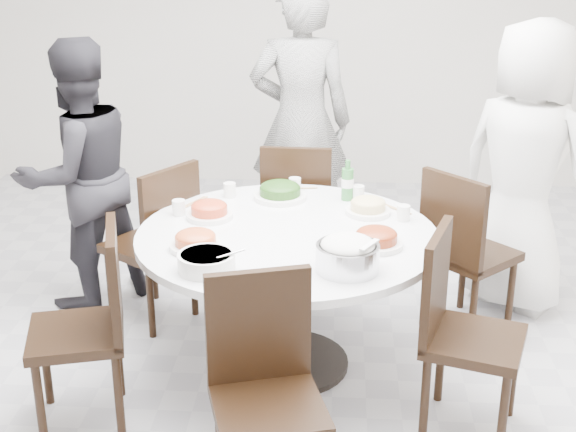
# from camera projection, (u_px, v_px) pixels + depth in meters

# --- Properties ---
(floor) EXTENTS (6.00, 6.00, 0.01)m
(floor) POSITION_uv_depth(u_px,v_px,m) (333.00, 361.00, 4.26)
(floor) COLOR #BAB9BF
(floor) RESTS_ON ground
(wall_back) EXTENTS (6.00, 0.01, 2.80)m
(wall_back) POSITION_uv_depth(u_px,v_px,m) (342.00, 19.00, 6.55)
(wall_back) COLOR silver
(wall_back) RESTS_ON ground
(dining_table) EXTENTS (1.50, 1.50, 0.75)m
(dining_table) POSITION_uv_depth(u_px,v_px,m) (287.00, 301.00, 4.09)
(dining_table) COLOR white
(dining_table) RESTS_ON floor
(chair_ne) EXTENTS (0.59, 0.59, 0.95)m
(chair_ne) POSITION_uv_depth(u_px,v_px,m) (471.00, 251.00, 4.44)
(chair_ne) COLOR black
(chair_ne) RESTS_ON floor
(chair_n) EXTENTS (0.43, 0.43, 0.95)m
(chair_n) POSITION_uv_depth(u_px,v_px,m) (298.00, 213.00, 4.99)
(chair_n) COLOR black
(chair_n) RESTS_ON floor
(chair_nw) EXTENTS (0.58, 0.58, 0.95)m
(chair_nw) POSITION_uv_depth(u_px,v_px,m) (150.00, 242.00, 4.56)
(chair_nw) COLOR black
(chair_nw) RESTS_ON floor
(chair_sw) EXTENTS (0.52, 0.52, 0.95)m
(chair_sw) POSITION_uv_depth(u_px,v_px,m) (76.00, 330.00, 3.61)
(chair_sw) COLOR black
(chair_sw) RESTS_ON floor
(chair_s) EXTENTS (0.52, 0.52, 0.95)m
(chair_s) POSITION_uv_depth(u_px,v_px,m) (268.00, 403.00, 3.07)
(chair_s) COLOR black
(chair_s) RESTS_ON floor
(chair_se) EXTENTS (0.53, 0.53, 0.95)m
(chair_se) POSITION_uv_depth(u_px,v_px,m) (475.00, 336.00, 3.55)
(chair_se) COLOR black
(chair_se) RESTS_ON floor
(diner_right) EXTENTS (0.99, 0.95, 1.71)m
(diner_right) POSITION_uv_depth(u_px,v_px,m) (525.00, 169.00, 4.60)
(diner_right) COLOR white
(diner_right) RESTS_ON floor
(diner_middle) EXTENTS (0.69, 0.46, 1.86)m
(diner_middle) POSITION_uv_depth(u_px,v_px,m) (301.00, 122.00, 5.29)
(diner_middle) COLOR black
(diner_middle) RESTS_ON floor
(diner_left) EXTENTS (0.97, 0.97, 1.59)m
(diner_left) POSITION_uv_depth(u_px,v_px,m) (79.00, 176.00, 4.65)
(diner_left) COLOR black
(diner_left) RESTS_ON floor
(dish_greens) EXTENTS (0.29, 0.29, 0.08)m
(dish_greens) POSITION_uv_depth(u_px,v_px,m) (280.00, 192.00, 4.41)
(dish_greens) COLOR white
(dish_greens) RESTS_ON dining_table
(dish_pale) EXTENTS (0.23, 0.23, 0.06)m
(dish_pale) POSITION_uv_depth(u_px,v_px,m) (368.00, 208.00, 4.19)
(dish_pale) COLOR white
(dish_pale) RESTS_ON dining_table
(dish_orange) EXTENTS (0.24, 0.24, 0.06)m
(dish_orange) POSITION_uv_depth(u_px,v_px,m) (209.00, 212.00, 4.14)
(dish_orange) COLOR white
(dish_orange) RESTS_ON dining_table
(dish_redbrown) EXTENTS (0.25, 0.25, 0.06)m
(dish_redbrown) POSITION_uv_depth(u_px,v_px,m) (376.00, 240.00, 3.79)
(dish_redbrown) COLOR white
(dish_redbrown) RESTS_ON dining_table
(dish_tofu) EXTENTS (0.25, 0.25, 0.06)m
(dish_tofu) POSITION_uv_depth(u_px,v_px,m) (196.00, 243.00, 3.76)
(dish_tofu) COLOR white
(dish_tofu) RESTS_ON dining_table
(rice_bowl) EXTENTS (0.28, 0.28, 0.12)m
(rice_bowl) POSITION_uv_depth(u_px,v_px,m) (348.00, 258.00, 3.53)
(rice_bowl) COLOR silver
(rice_bowl) RESTS_ON dining_table
(soup_bowl) EXTENTS (0.26, 0.26, 0.08)m
(soup_bowl) POSITION_uv_depth(u_px,v_px,m) (206.00, 262.00, 3.54)
(soup_bowl) COLOR white
(soup_bowl) RESTS_ON dining_table
(beverage_bottle) EXTENTS (0.07, 0.07, 0.23)m
(beverage_bottle) POSITION_uv_depth(u_px,v_px,m) (348.00, 180.00, 4.37)
(beverage_bottle) COLOR #2D7232
(beverage_bottle) RESTS_ON dining_table
(tea_cups) EXTENTS (0.07, 0.07, 0.08)m
(tea_cups) POSITION_uv_depth(u_px,v_px,m) (296.00, 186.00, 4.51)
(tea_cups) COLOR white
(tea_cups) RESTS_ON dining_table
(chopsticks) EXTENTS (0.24, 0.04, 0.01)m
(chopsticks) POSITION_uv_depth(u_px,v_px,m) (297.00, 190.00, 4.54)
(chopsticks) COLOR tan
(chopsticks) RESTS_ON dining_table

